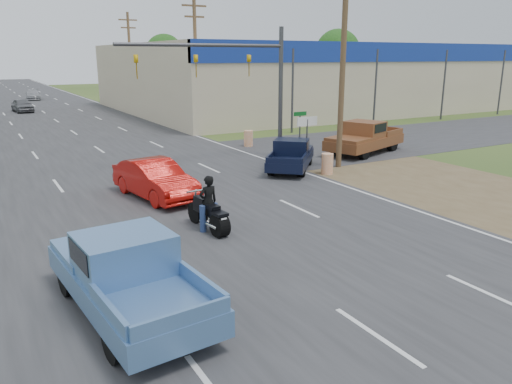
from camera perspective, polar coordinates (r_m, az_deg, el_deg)
ground at (r=10.78m, az=13.62°, el=-15.78°), size 200.00×200.00×0.00m
main_road at (r=47.33m, az=-21.85°, el=7.56°), size 15.00×180.00×0.02m
cross_road at (r=26.00m, az=-14.53°, el=2.64°), size 120.00×10.00×0.02m
dirt_verge at (r=24.75m, az=16.45°, el=1.86°), size 8.00×18.00×0.01m
big_box_store at (r=60.44m, az=10.10°, el=13.00°), size 50.00×28.10×6.60m
utility_pole_1 at (r=25.31m, az=9.91°, el=14.69°), size 2.00×0.28×10.00m
utility_pole_2 at (r=40.85m, az=-6.91°, el=14.95°), size 2.00×0.28×10.00m
utility_pole_3 at (r=57.83m, az=-14.18°, el=14.68°), size 2.00×0.28×10.00m
tree_3 at (r=98.24m, az=9.31°, el=15.52°), size 8.40×8.40×10.40m
tree_5 at (r=107.93m, az=-10.41°, el=15.27°), size 7.98×7.98×9.88m
barrel_0 at (r=24.11m, az=8.14°, el=3.20°), size 0.56×0.56×1.00m
barrel_1 at (r=31.32m, az=-0.87°, el=6.13°), size 0.56×0.56×1.00m
lane_sign at (r=25.56m, az=5.86°, el=7.15°), size 1.20×0.08×2.52m
street_name_sign at (r=27.16m, az=5.03°, el=7.03°), size 0.80×0.08×2.61m
signal_mast at (r=26.62m, az=-2.14°, el=13.81°), size 9.12×0.40×7.00m
red_convertible at (r=20.15m, az=-11.45°, el=1.40°), size 2.34×4.78×1.51m
motorcycle at (r=16.09m, az=-5.30°, el=-2.70°), size 0.73×2.37×1.20m
rider at (r=16.05m, az=-5.46°, el=-1.50°), size 0.67×0.48×1.74m
blue_pickup at (r=11.44m, az=-14.70°, el=-8.84°), size 2.54×5.58×1.80m
navy_pickup at (r=24.87m, az=4.07°, el=4.32°), size 4.38×4.58×1.52m
brown_pickup at (r=29.61m, az=12.23°, el=6.13°), size 6.04×3.89×1.87m
distant_car_grey at (r=56.11m, az=-25.16°, el=8.95°), size 2.03×4.10×1.34m
distant_car_silver at (r=71.59m, az=-24.12°, el=10.10°), size 2.25×4.53×1.26m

